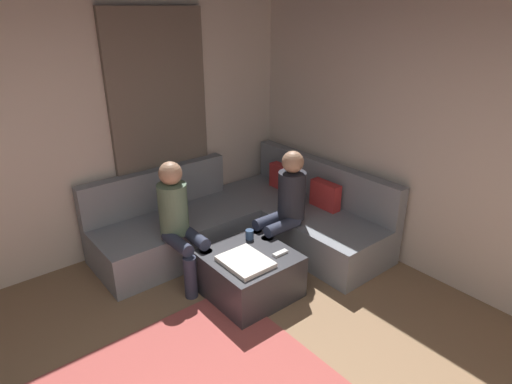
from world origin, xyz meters
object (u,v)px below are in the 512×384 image
at_px(person_on_couch_side, 179,219).
at_px(sectional_couch, 248,221).
at_px(person_on_couch_back, 284,204).
at_px(ottoman, 249,274).
at_px(game_remote, 280,253).
at_px(coffee_mug, 250,234).

bearing_deg(person_on_couch_side, sectional_couch, -171.01).
distance_m(person_on_couch_back, person_on_couch_side, 1.06).
relative_size(ottoman, game_remote, 5.07).
bearing_deg(coffee_mug, sectional_couch, 143.44).
bearing_deg(person_on_couch_side, ottoman, 121.18).
xyz_separation_m(sectional_couch, ottoman, (0.75, -0.57, -0.07)).
xyz_separation_m(coffee_mug, person_on_couch_back, (0.01, 0.45, 0.19)).
height_order(sectional_couch, game_remote, sectional_couch).
relative_size(sectional_couch, person_on_couch_side, 2.12).
distance_m(coffee_mug, person_on_couch_back, 0.48).
distance_m(ottoman, person_on_couch_back, 0.80).
relative_size(game_remote, person_on_couch_side, 0.12).
height_order(sectional_couch, ottoman, sectional_couch).
height_order(game_remote, person_on_couch_side, person_on_couch_side).
height_order(sectional_couch, person_on_couch_side, person_on_couch_side).
bearing_deg(person_on_couch_side, game_remote, 126.78).
bearing_deg(ottoman, person_on_couch_side, -148.82).
bearing_deg(coffee_mug, ottoman, -39.29).
relative_size(sectional_couch, person_on_couch_back, 2.12).
relative_size(person_on_couch_back, person_on_couch_side, 1.00).
relative_size(sectional_couch, coffee_mug, 26.84).
bearing_deg(game_remote, person_on_couch_back, 134.19).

